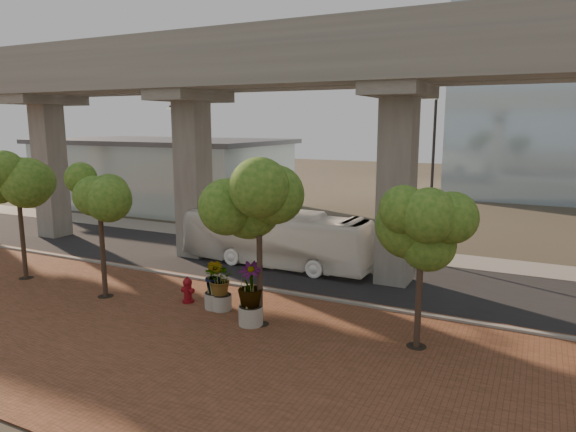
% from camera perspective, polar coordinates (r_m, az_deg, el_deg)
% --- Properties ---
extents(ground, '(160.00, 160.00, 0.00)m').
position_cam_1_polar(ground, '(26.55, -2.25, -6.81)').
color(ground, '#3E382D').
rests_on(ground, ground).
extents(brick_plaza, '(70.00, 13.00, 0.06)m').
position_cam_1_polar(brick_plaza, '(20.29, -13.35, -12.54)').
color(brick_plaza, brown).
rests_on(brick_plaza, ground).
extents(asphalt_road, '(90.00, 8.00, 0.04)m').
position_cam_1_polar(asphalt_road, '(28.24, -0.30, -5.70)').
color(asphalt_road, black).
rests_on(asphalt_road, ground).
extents(curb_strip, '(70.00, 0.25, 0.16)m').
position_cam_1_polar(curb_strip, '(24.87, -4.47, -7.84)').
color(curb_strip, gray).
rests_on(curb_strip, ground).
extents(far_sidewalk, '(90.00, 3.00, 0.06)m').
position_cam_1_polar(far_sidewalk, '(33.08, 3.97, -3.31)').
color(far_sidewalk, gray).
rests_on(far_sidewalk, ground).
extents(transit_viaduct, '(72.00, 5.60, 12.40)m').
position_cam_1_polar(transit_viaduct, '(27.14, -0.32, 9.20)').
color(transit_viaduct, gray).
rests_on(transit_viaduct, ground).
extents(station_pavilion, '(23.00, 13.00, 6.30)m').
position_cam_1_polar(station_pavilion, '(50.19, -13.75, 4.78)').
color(station_pavilion, silver).
rests_on(station_pavilion, ground).
extents(transit_bus, '(11.05, 2.91, 3.06)m').
position_cam_1_polar(transit_bus, '(28.20, -1.41, -2.56)').
color(transit_bus, white).
rests_on(transit_bus, ground).
extents(fire_hydrant, '(0.58, 0.52, 1.16)m').
position_cam_1_polar(fire_hydrant, '(23.07, -11.08, -8.07)').
color(fire_hydrant, maroon).
rests_on(fire_hydrant, ground).
extents(planter_front, '(1.85, 1.85, 2.04)m').
position_cam_1_polar(planter_front, '(21.75, -7.41, -7.22)').
color(planter_front, '#9D9A8E').
rests_on(planter_front, ground).
extents(planter_right, '(2.34, 2.34, 2.50)m').
position_cam_1_polar(planter_right, '(20.00, -4.19, -7.90)').
color(planter_right, '#ADA89C').
rests_on(planter_right, ground).
extents(planter_left, '(1.94, 1.94, 2.14)m').
position_cam_1_polar(planter_left, '(21.95, -8.19, -6.90)').
color(planter_left, '#A5A195').
rests_on(planter_left, ground).
extents(street_tree_far_west, '(4.06, 4.06, 6.85)m').
position_cam_1_polar(street_tree_far_west, '(28.46, -27.89, 3.54)').
color(street_tree_far_west, '#443227').
rests_on(street_tree_far_west, ground).
extents(street_tree_near_west, '(3.05, 3.05, 6.11)m').
position_cam_1_polar(street_tree_near_west, '(23.93, -20.28, 2.33)').
color(street_tree_near_west, '#443227').
rests_on(street_tree_near_west, ground).
extents(street_tree_near_east, '(4.35, 4.35, 6.83)m').
position_cam_1_polar(street_tree_near_east, '(19.23, -3.24, 1.54)').
color(street_tree_near_east, '#443227').
rests_on(street_tree_near_east, ground).
extents(street_tree_far_east, '(3.78, 3.78, 5.87)m').
position_cam_1_polar(street_tree_far_east, '(17.91, 14.65, -1.70)').
color(street_tree_far_east, '#443227').
rests_on(street_tree_far_east, ground).
extents(streetlamp_west, '(0.44, 1.29, 8.89)m').
position_cam_1_polar(streetlamp_west, '(36.08, -11.75, 5.93)').
color(streetlamp_west, '#2F2F34').
rests_on(streetlamp_west, ground).
extents(streetlamp_east, '(0.46, 1.34, 9.24)m').
position_cam_1_polar(streetlamp_east, '(29.12, 15.72, 5.15)').
color(streetlamp_east, '#2A2A2F').
rests_on(streetlamp_east, ground).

